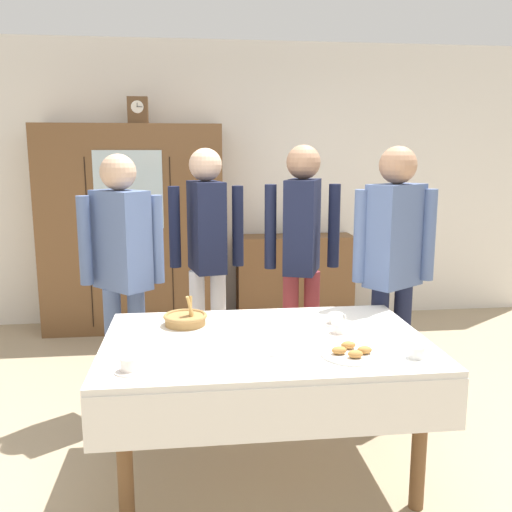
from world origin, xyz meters
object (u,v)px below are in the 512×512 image
object	(u,v)px
bookshelf_low	(294,279)
spoon_near_left	(388,327)
tea_cup_back_edge	(129,366)
person_by_cabinet	(394,254)
mantel_clock	(138,111)
person_behind_table_left	(302,243)
person_behind_table_right	(122,259)
tea_cup_far_left	(336,320)
book_stack	(295,231)
bread_basket	(185,319)
pastry_plate	(351,353)
person_beside_shelf	(207,243)
tea_cup_near_right	(417,353)
tea_cup_mid_left	(339,329)
dining_table	(266,359)
spoon_mid_left	(268,356)
wall_cabinet	(133,229)

from	to	relation	value
bookshelf_low	spoon_near_left	world-z (taller)	bookshelf_low
tea_cup_back_edge	person_by_cabinet	xyz separation A→B (m)	(1.52, 0.95, 0.28)
bookshelf_low	mantel_clock	bearing A→B (deg)	-177.99
spoon_near_left	person_behind_table_left	bearing A→B (deg)	107.20
spoon_near_left	person_behind_table_right	size ratio (longest dim) A/B	0.07
tea_cup_far_left	mantel_clock	bearing A→B (deg)	117.37
book_stack	person_by_cabinet	world-z (taller)	person_by_cabinet
person_behind_table_right	bread_basket	bearing A→B (deg)	-54.16
pastry_plate	person_beside_shelf	world-z (taller)	person_beside_shelf
bread_basket	pastry_plate	bearing A→B (deg)	-36.23
bookshelf_low	book_stack	xyz separation A→B (m)	(-0.00, -0.00, 0.48)
person_by_cabinet	person_beside_shelf	bearing A→B (deg)	152.03
tea_cup_near_right	person_behind_table_right	size ratio (longest dim) A/B	0.08
mantel_clock	tea_cup_mid_left	distance (m)	3.08
pastry_plate	person_behind_table_left	bearing A→B (deg)	88.72
dining_table	tea_cup_far_left	bearing A→B (deg)	27.98
bookshelf_low	spoon_mid_left	bearing A→B (deg)	-103.19
spoon_mid_left	person_beside_shelf	xyz separation A→B (m)	(-0.23, 1.45, 0.30)
wall_cabinet	bookshelf_low	world-z (taller)	wall_cabinet
tea_cup_near_right	person_by_cabinet	world-z (taller)	person_by_cabinet
person_by_cabinet	spoon_mid_left	bearing A→B (deg)	-137.04
pastry_plate	person_behind_table_right	xyz separation A→B (m)	(-1.16, 1.10, 0.26)
person_behind_table_right	tea_cup_near_right	bearing A→B (deg)	-39.38
tea_cup_back_edge	pastry_plate	bearing A→B (deg)	4.17
dining_table	person_beside_shelf	world-z (taller)	person_beside_shelf
wall_cabinet	tea_cup_back_edge	bearing A→B (deg)	-84.85
pastry_plate	spoon_near_left	size ratio (longest dim) A/B	2.35
book_stack	tea_cup_near_right	size ratio (longest dim) A/B	1.75
person_behind_table_left	wall_cabinet	bearing A→B (deg)	130.21
spoon_mid_left	person_by_cabinet	distance (m)	1.28
dining_table	person_behind_table_right	world-z (taller)	person_behind_table_right
tea_cup_near_right	person_by_cabinet	xyz separation A→B (m)	(0.24, 0.96, 0.28)
spoon_near_left	book_stack	bearing A→B (deg)	90.76
mantel_clock	pastry_plate	bearing A→B (deg)	-67.53
dining_table	wall_cabinet	world-z (taller)	wall_cabinet
pastry_plate	spoon_near_left	bearing A→B (deg)	50.72
person_by_cabinet	tea_cup_back_edge	bearing A→B (deg)	-147.98
tea_cup_near_right	person_beside_shelf	distance (m)	1.82
bread_basket	person_beside_shelf	xyz separation A→B (m)	(0.15, 0.92, 0.26)
wall_cabinet	mantel_clock	bearing A→B (deg)	-0.42
spoon_near_left	tea_cup_far_left	bearing A→B (deg)	162.13
wall_cabinet	spoon_near_left	world-z (taller)	wall_cabinet
wall_cabinet	tea_cup_far_left	size ratio (longest dim) A/B	14.68
bread_basket	person_by_cabinet	size ratio (longest dim) A/B	0.14
bookshelf_low	tea_cup_back_edge	world-z (taller)	bookshelf_low
bookshelf_low	tea_cup_back_edge	bearing A→B (deg)	-113.41
person_behind_table_left	tea_cup_mid_left	bearing A→B (deg)	-90.29
bookshelf_low	person_beside_shelf	bearing A→B (deg)	-122.56
person_beside_shelf	wall_cabinet	bearing A→B (deg)	115.40
bookshelf_low	spoon_near_left	distance (m)	2.52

